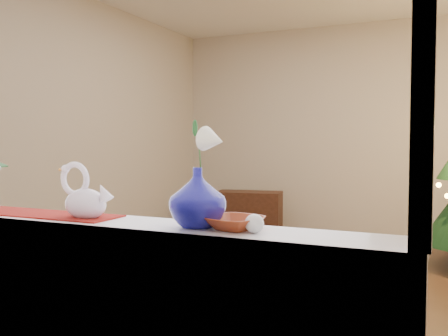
# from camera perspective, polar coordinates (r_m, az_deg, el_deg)

# --- Properties ---
(ground) EXTENTS (5.00, 5.00, 0.00)m
(ground) POSITION_cam_1_polar(r_m,az_deg,el_deg) (4.26, 7.92, -13.65)
(ground) COLOR #3A2617
(ground) RESTS_ON ground
(wall_back) EXTENTS (4.50, 0.10, 2.70)m
(wall_back) POSITION_cam_1_polar(r_m,az_deg,el_deg) (6.52, 14.26, 4.05)
(wall_back) COLOR beige
(wall_back) RESTS_ON ground
(wall_front) EXTENTS (4.50, 0.10, 2.70)m
(wall_front) POSITION_cam_1_polar(r_m,az_deg,el_deg) (1.83, -14.67, 6.99)
(wall_front) COLOR beige
(wall_front) RESTS_ON ground
(wall_left) EXTENTS (0.10, 5.00, 2.70)m
(wall_left) POSITION_cam_1_polar(r_m,az_deg,el_deg) (5.19, -16.60, 4.32)
(wall_left) COLOR beige
(wall_left) RESTS_ON ground
(windowsill) EXTENTS (2.20, 0.26, 0.04)m
(windowsill) POSITION_cam_1_polar(r_m,az_deg,el_deg) (1.95, -12.08, -6.47)
(windowsill) COLOR white
(windowsill) RESTS_ON window_apron
(window_frame) EXTENTS (2.22, 0.06, 1.60)m
(window_frame) POSITION_cam_1_polar(r_m,az_deg,el_deg) (1.91, -14.23, 17.47)
(window_frame) COLOR white
(window_frame) RESTS_ON windowsill
(runner) EXTENTS (0.70, 0.20, 0.01)m
(runner) POSITION_cam_1_polar(r_m,az_deg,el_deg) (2.20, -20.12, -4.94)
(runner) COLOR maroon
(runner) RESTS_ON windowsill
(swan) EXTENTS (0.27, 0.20, 0.21)m
(swan) POSITION_cam_1_polar(r_m,az_deg,el_deg) (2.01, -15.56, -2.66)
(swan) COLOR silver
(swan) RESTS_ON windowsill
(blue_vase) EXTENTS (0.29, 0.29, 0.24)m
(blue_vase) POSITION_cam_1_polar(r_m,az_deg,el_deg) (1.75, -3.04, -2.87)
(blue_vase) COLOR #0D0C67
(blue_vase) RESTS_ON windowsill
(lily) EXTENTS (0.13, 0.08, 0.18)m
(lily) POSITION_cam_1_polar(r_m,az_deg,el_deg) (1.74, -3.06, 4.08)
(lily) COLOR white
(lily) RESTS_ON blue_vase
(paperweight) EXTENTS (0.07, 0.07, 0.06)m
(paperweight) POSITION_cam_1_polar(r_m,az_deg,el_deg) (1.65, 3.49, -6.36)
(paperweight) COLOR silver
(paperweight) RESTS_ON windowsill
(amber_dish) EXTENTS (0.19, 0.19, 0.04)m
(amber_dish) POSITION_cam_1_polar(r_m,az_deg,el_deg) (1.71, 1.16, -6.41)
(amber_dish) COLOR maroon
(amber_dish) RESTS_ON windowsill
(side_table) EXTENTS (0.85, 0.53, 0.60)m
(side_table) POSITION_cam_1_polar(r_m,az_deg,el_deg) (6.28, 2.86, -5.42)
(side_table) COLOR black
(side_table) RESTS_ON ground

